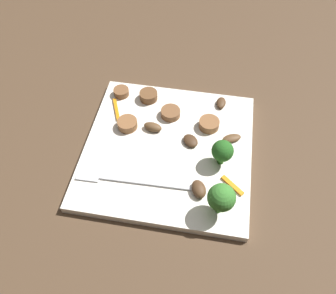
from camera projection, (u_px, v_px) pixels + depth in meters
The scene contains 17 objects.
ground_plane at pixel (168, 152), 0.57m from camera, with size 1.40×1.40×0.00m, color #4C3826.
plate at pixel (168, 150), 0.56m from camera, with size 0.27×0.27×0.01m, color white.
fork at pixel (126, 180), 0.52m from camera, with size 0.18×0.02×0.00m.
broccoli_floret_0 at pixel (221, 198), 0.46m from camera, with size 0.04×0.04×0.06m.
broccoli_floret_1 at pixel (222, 151), 0.51m from camera, with size 0.03×0.03×0.05m.
sausage_slice_0 at pixel (171, 113), 0.59m from camera, with size 0.03×0.03×0.01m, color brown.
sausage_slice_1 at pixel (121, 92), 0.62m from camera, with size 0.03×0.03×0.01m, color brown.
sausage_slice_2 at pixel (127, 124), 0.58m from camera, with size 0.03×0.03×0.01m, color brown.
sausage_slice_3 at pixel (149, 96), 0.61m from camera, with size 0.03×0.03×0.01m, color brown.
sausage_slice_4 at pixel (209, 124), 0.57m from camera, with size 0.03×0.03×0.01m, color brown.
mushroom_0 at pixel (232, 138), 0.56m from camera, with size 0.03×0.02×0.01m, color brown.
mushroom_1 at pixel (190, 141), 0.56m from camera, with size 0.03×0.02×0.01m, color #422B19.
mushroom_2 at pixel (199, 189), 0.50m from camera, with size 0.03×0.02×0.01m, color #4C331E.
mushroom_3 at pixel (221, 103), 0.61m from camera, with size 0.03×0.02×0.01m, color #4C331E.
mushroom_4 at pixel (153, 127), 0.57m from camera, with size 0.03×0.02×0.01m, color brown.
pepper_strip_0 at pixel (117, 110), 0.60m from camera, with size 0.05×0.01×0.00m, color orange.
pepper_strip_1 at pixel (232, 185), 0.51m from camera, with size 0.04×0.01×0.00m, color orange.
Camera 1 is at (-0.06, 0.33, 0.46)m, focal length 36.94 mm.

